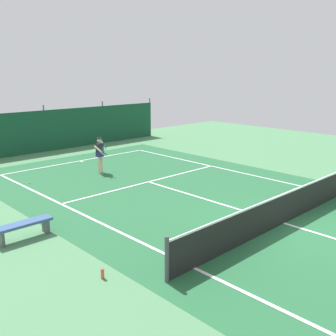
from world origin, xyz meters
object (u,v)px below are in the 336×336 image
at_px(tennis_net, 285,208).
at_px(water_bottle, 103,274).
at_px(tennis_player, 100,153).
at_px(courtside_bench, 24,226).
at_px(tennis_ball_near_player, 29,183).

relative_size(tennis_net, water_bottle, 42.17).
height_order(tennis_net, tennis_player, tennis_player).
bearing_deg(tennis_player, tennis_net, 70.19).
bearing_deg(courtside_bench, tennis_net, -35.22).
bearing_deg(tennis_net, tennis_player, 93.63).
distance_m(tennis_net, tennis_ball_near_player, 10.41).
distance_m(courtside_bench, water_bottle, 3.36).
relative_size(tennis_net, tennis_player, 6.17).
xyz_separation_m(tennis_net, courtside_bench, (-6.31, 4.46, -0.14)).
bearing_deg(courtside_bench, water_bottle, -84.04).
distance_m(tennis_player, tennis_ball_near_player, 3.38).
xyz_separation_m(tennis_player, tennis_ball_near_player, (-3.19, 0.58, -0.93)).
xyz_separation_m(tennis_player, courtside_bench, (-5.73, -4.65, -0.59)).
distance_m(tennis_net, courtside_bench, 7.73).
relative_size(tennis_ball_near_player, courtside_bench, 0.04).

